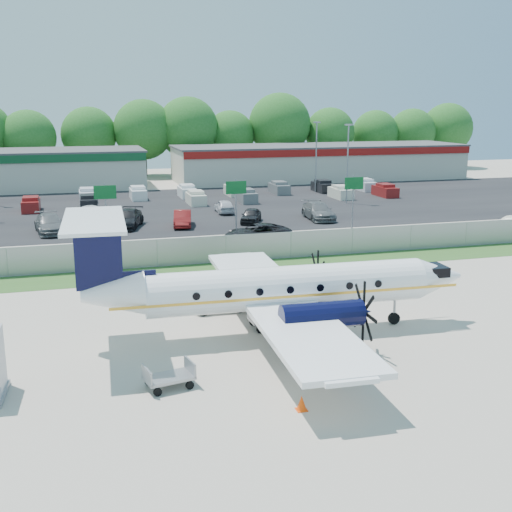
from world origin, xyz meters
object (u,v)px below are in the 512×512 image
object	(u,v)px
baggage_cart_near	(169,377)
baggage_cart_far	(271,318)
aircraft	(279,288)
pushback_tug	(220,297)

from	to	relation	value
baggage_cart_near	baggage_cart_far	bearing A→B (deg)	43.24
aircraft	pushback_tug	distance (m)	5.36
aircraft	baggage_cart_far	size ratio (longest dim) A/B	9.02
pushback_tug	baggage_cart_near	world-z (taller)	pushback_tug
pushback_tug	baggage_cart_far	distance (m)	4.17
aircraft	pushback_tug	world-z (taller)	aircraft
pushback_tug	baggage_cart_far	xyz separation A→B (m)	(1.82, -3.75, -0.19)
pushback_tug	aircraft	bearing A→B (deg)	-67.48
pushback_tug	baggage_cart_near	xyz separation A→B (m)	(-4.27, -9.48, -0.25)
aircraft	pushback_tug	size ratio (longest dim) A/B	7.13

